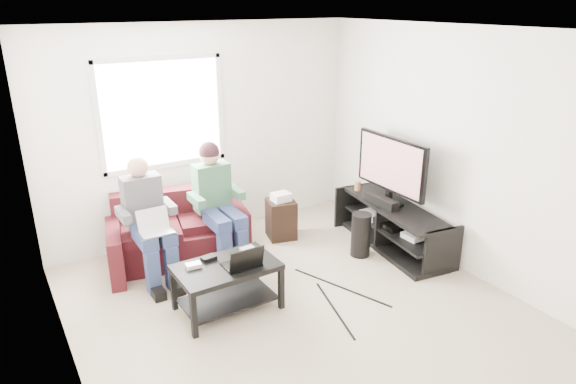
{
  "coord_description": "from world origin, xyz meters",
  "views": [
    {
      "loc": [
        -2.3,
        -3.5,
        2.83
      ],
      "look_at": [
        0.2,
        0.6,
        1.02
      ],
      "focal_mm": 32.0,
      "sensor_mm": 36.0,
      "label": 1
    }
  ],
  "objects_px": {
    "coffee_table": "(227,277)",
    "tv_stand": "(392,228)",
    "sofa": "(178,234)",
    "tv": "(391,166)",
    "subwoofer": "(361,235)",
    "end_table": "(281,218)"
  },
  "relations": [
    {
      "from": "sofa",
      "to": "tv_stand",
      "type": "distance_m",
      "value": 2.54
    },
    {
      "from": "sofa",
      "to": "tv_stand",
      "type": "height_order",
      "value": "sofa"
    },
    {
      "from": "coffee_table",
      "to": "end_table",
      "type": "xyz_separation_m",
      "value": [
        1.26,
        1.11,
        -0.09
      ]
    },
    {
      "from": "tv",
      "to": "end_table",
      "type": "distance_m",
      "value": 1.5
    },
    {
      "from": "coffee_table",
      "to": "end_table",
      "type": "distance_m",
      "value": 1.69
    },
    {
      "from": "tv_stand",
      "to": "tv",
      "type": "distance_m",
      "value": 0.77
    },
    {
      "from": "sofa",
      "to": "tv",
      "type": "relative_size",
      "value": 1.61
    },
    {
      "from": "sofa",
      "to": "tv_stand",
      "type": "xyz_separation_m",
      "value": [
        2.29,
        -1.1,
        -0.05
      ]
    },
    {
      "from": "tv_stand",
      "to": "tv",
      "type": "xyz_separation_m",
      "value": [
        -0.0,
        0.1,
        0.76
      ]
    },
    {
      "from": "sofa",
      "to": "subwoofer",
      "type": "height_order",
      "value": "sofa"
    },
    {
      "from": "tv_stand",
      "to": "end_table",
      "type": "bearing_deg",
      "value": 137.22
    },
    {
      "from": "tv_stand",
      "to": "tv",
      "type": "bearing_deg",
      "value": 91.47
    },
    {
      "from": "tv_stand",
      "to": "tv",
      "type": "height_order",
      "value": "tv"
    },
    {
      "from": "coffee_table",
      "to": "tv_stand",
      "type": "relative_size",
      "value": 0.57
    },
    {
      "from": "coffee_table",
      "to": "tv",
      "type": "distance_m",
      "value": 2.37
    },
    {
      "from": "subwoofer",
      "to": "sofa",
      "type": "bearing_deg",
      "value": 149.69
    },
    {
      "from": "tv_stand",
      "to": "subwoofer",
      "type": "height_order",
      "value": "tv_stand"
    },
    {
      "from": "coffee_table",
      "to": "tv_stand",
      "type": "xyz_separation_m",
      "value": [
        2.27,
        0.18,
        -0.11
      ]
    },
    {
      "from": "sofa",
      "to": "coffee_table",
      "type": "distance_m",
      "value": 1.28
    },
    {
      "from": "subwoofer",
      "to": "end_table",
      "type": "relative_size",
      "value": 0.87
    },
    {
      "from": "coffee_table",
      "to": "tv_stand",
      "type": "bearing_deg",
      "value": 4.63
    },
    {
      "from": "sofa",
      "to": "end_table",
      "type": "bearing_deg",
      "value": -7.31
    }
  ]
}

